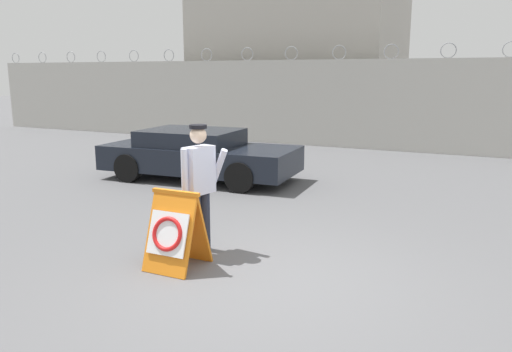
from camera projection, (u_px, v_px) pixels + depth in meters
ground_plane at (274, 281)px, 5.99m from camera, size 90.00×90.00×0.00m
perimeter_wall at (416, 106)px, 15.56m from camera, size 36.00×0.30×3.34m
building_block at (303, 59)px, 21.49m from camera, size 7.88×6.48×6.06m
barricade_sign at (175, 230)px, 6.31m from camera, size 0.68×0.70×1.01m
security_guard at (200, 182)px, 6.79m from camera, size 0.49×0.63×1.78m
parked_car_front_coupe at (198, 154)px, 11.63m from camera, size 4.61×2.16×1.16m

